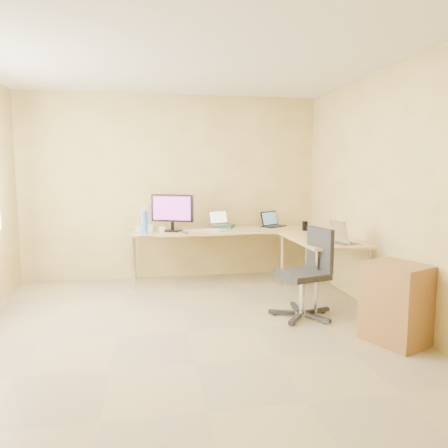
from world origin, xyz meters
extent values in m
plane|color=tan|center=(0.00, 0.00, 0.00)|extent=(4.50, 4.50, 0.00)
plane|color=white|center=(0.00, 0.00, 2.60)|extent=(4.50, 4.50, 0.00)
plane|color=#E1CA7C|center=(0.00, 2.25, 1.30)|extent=(4.50, 0.00, 4.50)
plane|color=#E1CA7C|center=(0.00, -2.25, 1.30)|extent=(4.50, 0.00, 4.50)
plane|color=#E1CA7C|center=(2.10, 0.00, 1.30)|extent=(0.00, 4.50, 4.50)
cube|color=tan|center=(0.72, 1.85, 0.36)|extent=(2.65, 0.70, 0.73)
cube|color=tan|center=(1.70, 0.85, 0.36)|extent=(0.70, 1.30, 0.73)
cube|color=black|center=(-0.03, 1.77, 0.98)|extent=(0.61, 0.42, 0.50)
cube|color=#256753|center=(0.75, 2.05, 0.75)|extent=(0.28, 0.31, 0.04)
cube|color=#A9AAB2|center=(0.67, 2.05, 0.87)|extent=(0.36, 0.32, 0.19)
cube|color=black|center=(1.45, 2.04, 0.84)|extent=(0.43, 0.41, 0.22)
cube|color=white|center=(0.36, 1.80, 0.74)|extent=(0.47, 0.15, 0.02)
ellipsoid|color=silver|center=(0.64, 1.69, 0.75)|extent=(0.11, 0.09, 0.03)
imported|color=white|center=(-0.18, 1.65, 0.77)|extent=(0.09, 0.09, 0.08)
cylinder|color=#AFB1C5|center=(0.12, 1.55, 0.74)|extent=(0.14, 0.14, 0.03)
cylinder|color=#3E7ED4|center=(-0.40, 1.55, 0.88)|extent=(0.09, 0.09, 0.30)
cube|color=beige|center=(-0.40, 1.57, 0.73)|extent=(0.21, 0.28, 0.01)
cube|color=beige|center=(-0.40, 1.86, 0.77)|extent=(0.24, 0.19, 0.08)
cylinder|color=white|center=(-0.32, 2.05, 0.89)|extent=(0.33, 0.33, 0.32)
cylinder|color=black|center=(1.75, 1.55, 0.79)|extent=(0.08, 0.08, 0.13)
cube|color=silver|center=(1.80, 0.40, 0.84)|extent=(0.39, 0.34, 0.22)
cube|color=black|center=(1.23, 0.22, 0.50)|extent=(0.70, 0.70, 0.95)
cube|color=olive|center=(1.83, -0.58, 0.36)|extent=(0.59, 0.64, 0.72)
camera|label=1|loc=(-0.35, -4.05, 1.54)|focal=35.02mm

